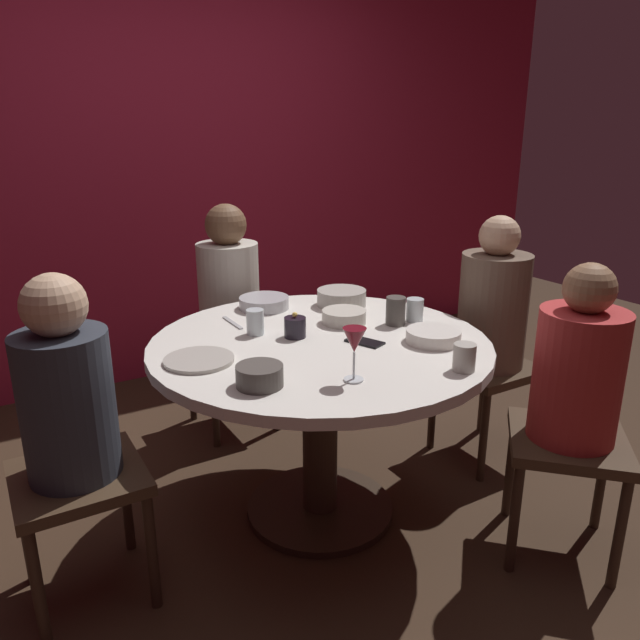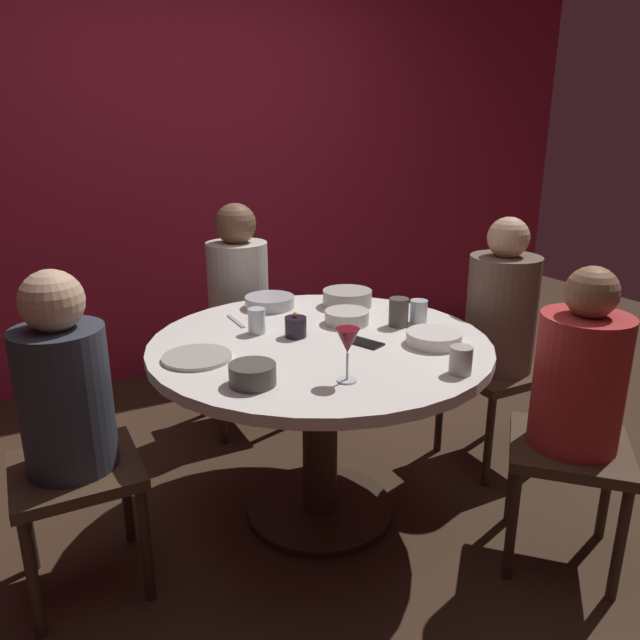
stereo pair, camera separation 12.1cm
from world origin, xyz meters
TOP-DOWN VIEW (x-y plane):
  - ground_plane at (0.00, 0.00)m, footprint 8.00×8.00m
  - back_wall at (0.00, 1.83)m, footprint 6.00×0.10m
  - dining_table at (0.00, 0.00)m, footprint 1.29×1.29m
  - seated_diner_left at (-0.90, 0.00)m, footprint 0.40×0.40m
  - seated_diner_back at (0.00, 0.89)m, footprint 0.40×0.40m
  - seated_diner_right at (0.91, 0.00)m, footprint 0.40×0.40m
  - seated_diner_front_right at (0.65, -0.65)m, footprint 0.57×0.57m
  - candle_holder at (-0.06, 0.08)m, footprint 0.08×0.08m
  - wine_glass at (-0.10, -0.38)m, footprint 0.08×0.08m
  - dinner_plate at (-0.47, 0.02)m, footprint 0.24×0.24m
  - cell_phone at (0.13, -0.11)m, footprint 0.12×0.16m
  - bowl_serving_large at (0.00, 0.48)m, footprint 0.22×0.22m
  - bowl_salad_center at (0.35, -0.23)m, footprint 0.20×0.20m
  - bowl_small_white at (0.19, 0.13)m, footprint 0.18×0.18m
  - bowl_sauce_side at (0.32, 0.35)m, footprint 0.22×0.22m
  - bowl_rice_portion at (-0.38, -0.27)m, footprint 0.15×0.15m
  - cup_near_candle at (-0.18, 0.19)m, footprint 0.07×0.07m
  - cup_by_left_diner at (0.45, -0.00)m, footprint 0.07×0.07m
  - cup_by_right_diner at (0.36, 0.01)m, footprint 0.08×0.08m
  - cup_center_front at (0.26, -0.50)m, footprint 0.07×0.07m
  - fork_near_plate at (-0.21, 0.36)m, footprint 0.02×0.18m

SIDE VIEW (x-z plane):
  - ground_plane at x=0.00m, z-range 0.00..0.00m
  - dining_table at x=0.00m, z-range 0.21..0.97m
  - seated_diner_front_right at x=0.65m, z-range 0.13..1.24m
  - seated_diner_left at x=-0.90m, z-range 0.14..1.26m
  - seated_diner_right at x=0.91m, z-range 0.13..1.29m
  - seated_diner_back at x=0.00m, z-range 0.14..1.31m
  - fork_near_plate at x=-0.21m, z-range 0.75..0.76m
  - cell_phone at x=0.13m, z-range 0.75..0.76m
  - dinner_plate at x=-0.47m, z-range 0.75..0.77m
  - bowl_salad_center at x=0.35m, z-range 0.75..0.80m
  - bowl_serving_large at x=0.00m, z-range 0.75..0.81m
  - bowl_small_white at x=0.19m, z-range 0.75..0.81m
  - bowl_rice_portion at x=-0.38m, z-range 0.75..0.82m
  - bowl_sauce_side at x=0.32m, z-range 0.75..0.83m
  - candle_holder at x=-0.06m, z-range 0.74..0.84m
  - cup_center_front at x=0.26m, z-range 0.75..0.85m
  - cup_by_left_diner at x=0.45m, z-range 0.75..0.85m
  - cup_near_candle at x=-0.18m, z-range 0.75..0.85m
  - cup_by_right_diner at x=0.36m, z-range 0.75..0.87m
  - wine_glass at x=-0.10m, z-range 0.79..0.97m
  - back_wall at x=0.00m, z-range 0.00..2.60m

